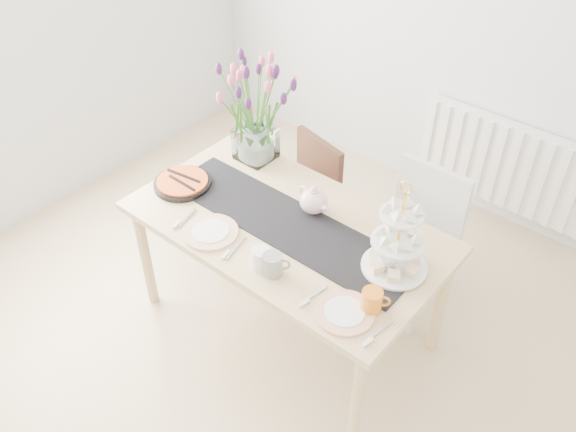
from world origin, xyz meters
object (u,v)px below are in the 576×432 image
Objects in this scene: mug_orange at (372,301)px; chair_brown at (305,192)px; plate_left at (211,232)px; plate_right at (344,313)px; tulip_vase at (254,96)px; mug_white at (261,258)px; radiator at (507,165)px; mug_grey at (273,265)px; cake_stand at (397,248)px; chair_white at (417,229)px; tart_tin at (183,183)px; cream_jug at (387,262)px; dining_table at (287,235)px; teapot at (314,201)px.

chair_brown is at bearing 105.99° from mug_orange.
plate_left and plate_right have the same top height.
mug_white is (0.62, -0.65, -0.34)m from tulip_vase.
tulip_vase is 6.56× the size of mug_orange.
radiator is 10.93× the size of mug_grey.
tulip_vase reaches higher than chair_brown.
mug_grey is 1.01× the size of mug_orange.
cake_stand is (0.08, -1.57, 0.43)m from radiator.
radiator is at bearing 40.91° from mug_grey.
chair_white is 1.21× the size of tulip_vase.
cake_stand is at bearing 23.95° from plate_left.
tulip_vase is at bearing -116.60° from chair_brown.
tart_tin is 2.86× the size of mug_orange.
cream_jug is 0.58m from mug_white.
radiator is 4.38× the size of plate_left.
mug_orange is at bearing -85.69° from radiator.
chair_brown is at bearing 50.26° from tulip_vase.
dining_table is at bearing 50.38° from plate_left.
tulip_vase is 0.67m from teapot.
tulip_vase is at bearing 179.13° from cream_jug.
cream_jug is 0.27m from mug_orange.
tart_tin is at bearing 153.29° from mug_white.
mug_orange reaches higher than plate_left.
plate_right is at bearing -10.28° from mug_white.
plate_right is (0.57, -0.29, 0.08)m from dining_table.
teapot is at bearing -125.90° from chair_white.
chair_white is (0.40, 0.65, -0.17)m from dining_table.
plate_right is (0.07, -1.94, 0.31)m from radiator.
teapot is at bearing 139.16° from plate_right.
teapot is 0.70m from plate_right.
mug_orange reaches higher than dining_table.
dining_table is at bearing -46.80° from chair_brown.
mug_grey is at bearing 157.14° from mug_orange.
dining_table is at bearing 10.43° from tart_tin.
tulip_vase is 8.57× the size of cream_jug.
teapot is (0.04, 0.16, 0.15)m from dining_table.
teapot is 0.47m from mug_white.
mug_white is 0.39× the size of plate_left.
plate_left is (-0.80, -0.35, -0.03)m from cream_jug.
mug_orange is at bearing 51.89° from plate_right.
plate_right is (0.39, 0.01, -0.05)m from mug_grey.
plate_right is at bearing -163.64° from mug_orange.
tulip_vase reaches higher than teapot.
radiator is at bearing 51.95° from tulip_vase.
tart_tin is (-0.31, -0.68, 0.31)m from chair_brown.
tulip_vase reaches higher than plate_left.
tulip_vase reaches higher than dining_table.
plate_left is (0.40, -0.18, -0.01)m from tart_tin.
radiator is 1.63m from cream_jug.
teapot is (0.37, -0.41, 0.36)m from chair_brown.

